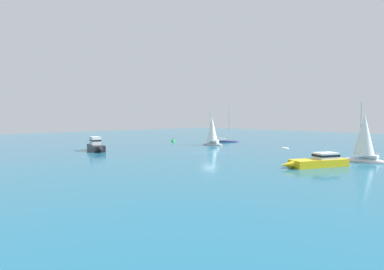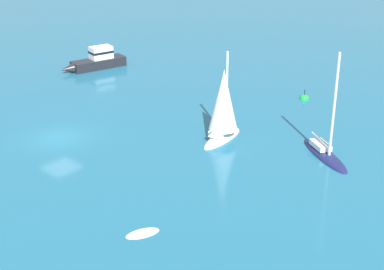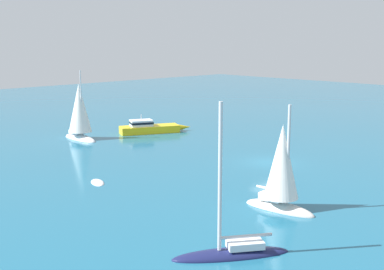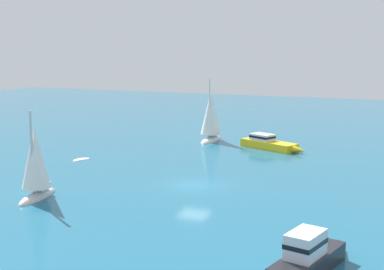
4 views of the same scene
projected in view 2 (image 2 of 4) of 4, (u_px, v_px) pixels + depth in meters
ground_plane at (59, 138)px, 43.62m from camera, size 160.00×160.00×0.00m
ketch at (325, 153)px, 40.61m from camera, size 5.74×4.37×8.05m
skiff at (143, 234)px, 31.49m from camera, size 1.59×2.16×0.31m
sloop at (223, 109)px, 42.52m from camera, size 2.41×4.91×7.21m
launch at (97, 61)px, 60.24m from camera, size 3.06×7.26×2.29m
channel_buoy at (304, 99)px, 51.71m from camera, size 0.84×0.84×1.29m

